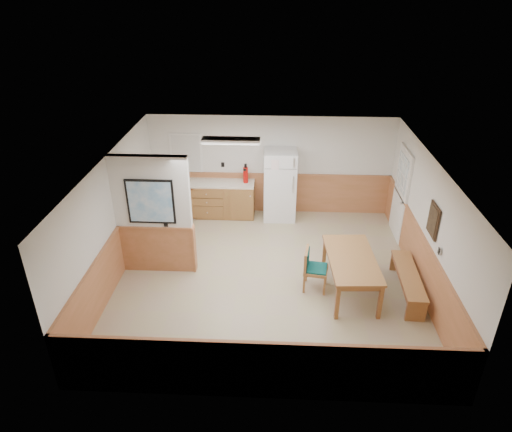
# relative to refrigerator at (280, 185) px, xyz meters

# --- Properties ---
(ground) EXTENTS (6.00, 6.00, 0.00)m
(ground) POSITION_rel_refrigerator_xyz_m (-0.23, -2.63, -0.88)
(ground) COLOR tan
(ground) RESTS_ON ground
(ceiling) EXTENTS (6.00, 6.00, 0.02)m
(ceiling) POSITION_rel_refrigerator_xyz_m (-0.23, -2.63, 1.62)
(ceiling) COLOR white
(ceiling) RESTS_ON back_wall
(back_wall) EXTENTS (6.00, 0.02, 2.50)m
(back_wall) POSITION_rel_refrigerator_xyz_m (-0.23, 0.37, 0.37)
(back_wall) COLOR silver
(back_wall) RESTS_ON ground
(right_wall) EXTENTS (0.02, 6.00, 2.50)m
(right_wall) POSITION_rel_refrigerator_xyz_m (2.77, -2.63, 0.37)
(right_wall) COLOR silver
(right_wall) RESTS_ON ground
(left_wall) EXTENTS (0.02, 6.00, 2.50)m
(left_wall) POSITION_rel_refrigerator_xyz_m (-3.23, -2.63, 0.37)
(left_wall) COLOR silver
(left_wall) RESTS_ON ground
(wainscot_back) EXTENTS (6.00, 0.04, 1.00)m
(wainscot_back) POSITION_rel_refrigerator_xyz_m (-0.23, 0.35, -0.38)
(wainscot_back) COLOR #BB714B
(wainscot_back) RESTS_ON ground
(wainscot_right) EXTENTS (0.04, 6.00, 1.00)m
(wainscot_right) POSITION_rel_refrigerator_xyz_m (2.75, -2.63, -0.38)
(wainscot_right) COLOR #BB714B
(wainscot_right) RESTS_ON ground
(wainscot_left) EXTENTS (0.04, 6.00, 1.00)m
(wainscot_left) POSITION_rel_refrigerator_xyz_m (-3.21, -2.63, -0.38)
(wainscot_left) COLOR #BB714B
(wainscot_left) RESTS_ON ground
(partition_wall) EXTENTS (1.50, 0.20, 2.50)m
(partition_wall) POSITION_rel_refrigerator_xyz_m (-2.48, -2.43, 0.35)
(partition_wall) COLOR silver
(partition_wall) RESTS_ON ground
(kitchen_counter) EXTENTS (2.20, 0.61, 1.00)m
(kitchen_counter) POSITION_rel_refrigerator_xyz_m (-1.44, 0.05, -0.42)
(kitchen_counter) COLOR olive
(kitchen_counter) RESTS_ON ground
(exterior_door) EXTENTS (0.07, 1.02, 2.15)m
(exterior_door) POSITION_rel_refrigerator_xyz_m (2.73, -0.73, 0.17)
(exterior_door) COLOR white
(exterior_door) RESTS_ON ground
(kitchen_window) EXTENTS (0.80, 0.04, 1.00)m
(kitchen_window) POSITION_rel_refrigerator_xyz_m (-2.33, 0.35, 0.67)
(kitchen_window) COLOR white
(kitchen_window) RESTS_ON back_wall
(wall_painting) EXTENTS (0.04, 0.50, 0.60)m
(wall_painting) POSITION_rel_refrigerator_xyz_m (2.73, -2.93, 0.67)
(wall_painting) COLOR #2F1F13
(wall_painting) RESTS_ON right_wall
(fluorescent_fixture) EXTENTS (1.20, 0.30, 0.09)m
(fluorescent_fixture) POSITION_rel_refrigerator_xyz_m (-1.03, -1.33, 1.56)
(fluorescent_fixture) COLOR white
(fluorescent_fixture) RESTS_ON ceiling
(refrigerator) EXTENTS (0.80, 0.73, 1.77)m
(refrigerator) POSITION_rel_refrigerator_xyz_m (0.00, 0.00, 0.00)
(refrigerator) COLOR white
(refrigerator) RESTS_ON ground
(dining_table) EXTENTS (0.97, 1.79, 0.75)m
(dining_table) POSITION_rel_refrigerator_xyz_m (1.36, -3.00, -0.23)
(dining_table) COLOR #A67B3D
(dining_table) RESTS_ON ground
(dining_bench) EXTENTS (0.44, 1.70, 0.45)m
(dining_bench) POSITION_rel_refrigerator_xyz_m (2.45, -3.03, -0.54)
(dining_bench) COLOR #A67B3D
(dining_bench) RESTS_ON ground
(dining_chair) EXTENTS (0.68, 0.51, 0.85)m
(dining_chair) POSITION_rel_refrigerator_xyz_m (0.62, -2.92, -0.39)
(dining_chair) COLOR #A67B3D
(dining_chair) RESTS_ON ground
(fire_extinguisher) EXTENTS (0.15, 0.15, 0.48)m
(fire_extinguisher) POSITION_rel_refrigerator_xyz_m (-0.84, 0.09, 0.23)
(fire_extinguisher) COLOR #B50D09
(fire_extinguisher) RESTS_ON kitchen_counter
(soap_bottle) EXTENTS (0.07, 0.07, 0.22)m
(soap_bottle) POSITION_rel_refrigerator_xyz_m (-2.31, 0.09, 0.13)
(soap_bottle) COLOR #198A36
(soap_bottle) RESTS_ON kitchen_counter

